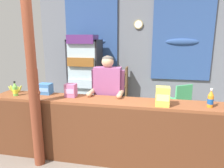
{
  "coord_description": "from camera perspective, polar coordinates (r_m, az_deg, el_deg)",
  "views": [
    {
      "loc": [
        0.46,
        -2.3,
        1.83
      ],
      "look_at": [
        -0.17,
        0.87,
        1.09
      ],
      "focal_mm": 32.87,
      "sensor_mm": 36.0,
      "label": 1
    }
  ],
  "objects": [
    {
      "name": "ground_plane",
      "position": [
        3.96,
        3.41,
        -14.67
      ],
      "size": [
        7.7,
        7.7,
        0.0
      ],
      "primitive_type": "plane",
      "color": "slate"
    },
    {
      "name": "back_wall_curtained",
      "position": [
        5.34,
        6.39,
        8.96
      ],
      "size": [
        5.05,
        0.22,
        2.85
      ],
      "color": "slate",
      "rests_on": "ground"
    },
    {
      "name": "stall_counter",
      "position": [
        2.98,
        0.76,
        -12.03
      ],
      "size": [
        3.8,
        0.45,
        0.95
      ],
      "color": "brown",
      "rests_on": "ground"
    },
    {
      "name": "timber_post",
      "position": [
        2.95,
        -21.3,
        2.71
      ],
      "size": [
        0.17,
        0.14,
        2.83
      ],
      "color": "brown",
      "rests_on": "ground"
    },
    {
      "name": "drink_fridge",
      "position": [
        5.07,
        -7.52,
        3.76
      ],
      "size": [
        0.75,
        0.66,
        1.89
      ],
      "color": "#232328",
      "rests_on": "ground"
    },
    {
      "name": "bottle_shelf_rack",
      "position": [
        5.25,
        1.67,
        -0.9
      ],
      "size": [
        0.48,
        0.28,
        1.11
      ],
      "color": "brown",
      "rests_on": "ground"
    },
    {
      "name": "plastic_lawn_chair",
      "position": [
        4.7,
        18.16,
        -4.33
      ],
      "size": [
        0.61,
        0.61,
        0.86
      ],
      "color": "#4CC675",
      "rests_on": "ground"
    },
    {
      "name": "shopkeeper",
      "position": [
        3.31,
        -1.21,
        -2.08
      ],
      "size": [
        0.53,
        0.42,
        1.55
      ],
      "color": "#28282D",
      "rests_on": "ground"
    },
    {
      "name": "soda_bottle_orange_soda",
      "position": [
        2.92,
        25.73,
        -3.84
      ],
      "size": [
        0.08,
        0.08,
        0.25
      ],
      "color": "orange",
      "rests_on": "stall_counter"
    },
    {
      "name": "soda_bottle_lime_soda",
      "position": [
        3.48,
        -25.34,
        -1.41
      ],
      "size": [
        0.08,
        0.08,
        0.23
      ],
      "color": "#75C64C",
      "rests_on": "stall_counter"
    },
    {
      "name": "snack_box_instant_noodle",
      "position": [
        2.76,
        13.88,
        -3.37
      ],
      "size": [
        0.18,
        0.15,
        0.25
      ],
      "color": "#EAD14C",
      "rests_on": "stall_counter"
    },
    {
      "name": "snack_box_wafer",
      "position": [
        3.15,
        -11.39,
        -1.74
      ],
      "size": [
        0.16,
        0.14,
        0.2
      ],
      "color": "#B76699",
      "rests_on": "stall_counter"
    },
    {
      "name": "snack_box_biscuit",
      "position": [
        3.42,
        -18.03,
        -1.26
      ],
      "size": [
        0.2,
        0.16,
        0.17
      ],
      "color": "#3D75B7",
      "rests_on": "stall_counter"
    },
    {
      "name": "banana_bunch",
      "position": [
        3.7,
        -25.31,
        -1.24
      ],
      "size": [
        0.27,
        0.06,
        0.16
      ],
      "color": "#B7C647",
      "rests_on": "stall_counter"
    }
  ]
}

